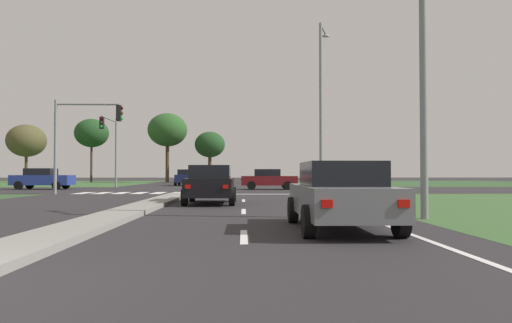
% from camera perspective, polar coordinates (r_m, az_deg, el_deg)
% --- Properties ---
extents(ground_plane, '(200.00, 200.00, 0.00)m').
position_cam_1_polar(ground_plane, '(34.75, -7.34, -3.46)').
color(ground_plane, '#282628').
extents(grass_verge_far_left, '(35.00, 35.00, 0.01)m').
position_cam_1_polar(grass_verge_far_left, '(65.80, -27.73, -2.34)').
color(grass_verge_far_left, '#385B2D').
rests_on(grass_verge_far_left, ground).
extents(grass_verge_far_right, '(35.00, 35.00, 0.01)m').
position_cam_1_polar(grass_verge_far_right, '(63.04, 18.89, -2.48)').
color(grass_verge_far_right, '#2D4C28').
rests_on(grass_verge_far_right, ground).
extents(median_island_near, '(1.20, 22.00, 0.14)m').
position_cam_1_polar(median_island_near, '(15.98, -14.23, -5.56)').
color(median_island_near, gray).
rests_on(median_island_near, ground).
extents(median_island_far, '(1.20, 36.00, 0.14)m').
position_cam_1_polar(median_island_far, '(59.67, -4.92, -2.55)').
color(median_island_far, gray).
rests_on(median_island_far, ground).
extents(lane_dash_near, '(0.14, 2.00, 0.01)m').
position_cam_1_polar(lane_dash_near, '(9.19, -1.48, -9.11)').
color(lane_dash_near, silver).
rests_on(lane_dash_near, ground).
extents(lane_dash_second, '(0.14, 2.00, 0.01)m').
position_cam_1_polar(lane_dash_second, '(15.16, -1.52, -6.08)').
color(lane_dash_second, silver).
rests_on(lane_dash_second, ground).
extents(lane_dash_third, '(0.14, 2.00, 0.01)m').
position_cam_1_polar(lane_dash_third, '(21.14, -1.53, -4.76)').
color(lane_dash_third, silver).
rests_on(lane_dash_third, ground).
extents(edge_line_right, '(0.14, 24.00, 0.01)m').
position_cam_1_polar(edge_line_right, '(16.94, 9.94, -5.57)').
color(edge_line_right, silver).
rests_on(edge_line_right, ground).
extents(stop_bar_near, '(6.40, 0.50, 0.01)m').
position_cam_1_polar(stop_bar_near, '(27.58, -0.92, -3.99)').
color(stop_bar_near, silver).
rests_on(stop_bar_near, ground).
extents(crosswalk_bar_near, '(0.70, 2.80, 0.01)m').
position_cam_1_polar(crosswalk_bar_near, '(31.00, -20.20, -3.62)').
color(crosswalk_bar_near, silver).
rests_on(crosswalk_bar_near, ground).
extents(crosswalk_bar_second, '(0.70, 2.80, 0.01)m').
position_cam_1_polar(crosswalk_bar_second, '(30.65, -18.16, -3.66)').
color(crosswalk_bar_second, silver).
rests_on(crosswalk_bar_second, ground).
extents(crosswalk_bar_third, '(0.70, 2.80, 0.01)m').
position_cam_1_polar(crosswalk_bar_third, '(30.34, -16.08, -3.70)').
color(crosswalk_bar_third, silver).
rests_on(crosswalk_bar_third, ground).
extents(crosswalk_bar_fourth, '(0.70, 2.80, 0.01)m').
position_cam_1_polar(crosswalk_bar_fourth, '(30.08, -13.95, -3.73)').
color(crosswalk_bar_fourth, silver).
rests_on(crosswalk_bar_fourth, ground).
extents(crosswalk_bar_fifth, '(0.70, 2.80, 0.01)m').
position_cam_1_polar(crosswalk_bar_fifth, '(29.85, -11.79, -3.76)').
color(crosswalk_bar_fifth, silver).
rests_on(crosswalk_bar_fifth, ground).
extents(crosswalk_bar_sixth, '(0.70, 2.80, 0.01)m').
position_cam_1_polar(crosswalk_bar_sixth, '(29.67, -9.60, -3.79)').
color(crosswalk_bar_sixth, silver).
rests_on(crosswalk_bar_sixth, ground).
extents(crosswalk_bar_seventh, '(0.70, 2.80, 0.01)m').
position_cam_1_polar(crosswalk_bar_seventh, '(29.53, -7.39, -3.81)').
color(crosswalk_bar_seventh, silver).
rests_on(crosswalk_bar_seventh, ground).
extents(crosswalk_bar_eighth, '(0.70, 2.80, 0.01)m').
position_cam_1_polar(crosswalk_bar_eighth, '(29.44, -5.15, -3.82)').
color(crosswalk_bar_eighth, silver).
rests_on(crosswalk_bar_eighth, ground).
extents(car_navy_near, '(2.08, 4.43, 1.61)m').
position_cam_1_polar(car_navy_near, '(47.87, -8.41, -1.91)').
color(car_navy_near, '#161E47').
rests_on(car_navy_near, ground).
extents(car_red_second, '(2.08, 4.32, 1.56)m').
position_cam_1_polar(car_red_second, '(60.05, -7.09, -1.84)').
color(car_red_second, '#A31919').
rests_on(car_red_second, ground).
extents(car_grey_third, '(1.99, 4.36, 1.48)m').
position_cam_1_polar(car_grey_third, '(10.46, 10.16, -4.00)').
color(car_grey_third, slate).
rests_on(car_grey_third, ground).
extents(car_beige_fourth, '(2.09, 4.16, 1.56)m').
position_cam_1_polar(car_beige_fourth, '(67.02, -6.65, -1.80)').
color(car_beige_fourth, '#BCAD8E').
rests_on(car_beige_fourth, ground).
extents(car_blue_fifth, '(4.44, 2.07, 1.61)m').
position_cam_1_polar(car_blue_fifth, '(39.82, -24.51, -1.90)').
color(car_blue_fifth, navy).
rests_on(car_blue_fifth, ground).
extents(car_black_sixth, '(2.01, 4.27, 1.55)m').
position_cam_1_polar(car_black_sixth, '(19.17, -5.53, -2.74)').
color(car_black_sixth, black).
rests_on(car_black_sixth, ground).
extents(car_maroon_seventh, '(4.25, 2.04, 1.54)m').
position_cam_1_polar(car_maroon_seventh, '(35.74, 1.54, -2.15)').
color(car_maroon_seventh, maroon).
rests_on(car_maroon_seventh, ground).
extents(traffic_signal_far_left, '(0.32, 4.52, 5.96)m').
position_cam_1_polar(traffic_signal_far_left, '(41.21, -17.19, 2.59)').
color(traffic_signal_far_left, gray).
rests_on(traffic_signal_far_left, ground).
extents(traffic_signal_near_left, '(4.05, 0.32, 5.57)m').
position_cam_1_polar(traffic_signal_near_left, '(29.69, -20.57, 3.62)').
color(traffic_signal_near_left, gray).
rests_on(traffic_signal_near_left, ground).
extents(street_lamp_near, '(1.49, 1.46, 8.70)m').
position_cam_1_polar(street_lamp_near, '(13.98, 18.99, 13.66)').
color(street_lamp_near, gray).
rests_on(street_lamp_near, ground).
extents(street_lamp_second, '(1.07, 2.34, 10.72)m').
position_cam_1_polar(street_lamp_second, '(30.21, 7.93, 7.54)').
color(street_lamp_second, gray).
rests_on(street_lamp_second, ground).
extents(pedestrian_at_median, '(0.34, 0.34, 1.76)m').
position_cam_1_polar(pedestrian_at_median, '(46.13, -6.10, -1.46)').
color(pedestrian_at_median, maroon).
rests_on(pedestrian_at_median, median_island_far).
extents(treeline_near, '(5.15, 5.15, 7.84)m').
position_cam_1_polar(treeline_near, '(70.77, -26.11, 2.27)').
color(treeline_near, '#423323').
rests_on(treeline_near, ground).
extents(treeline_second, '(4.69, 4.69, 8.88)m').
position_cam_1_polar(treeline_second, '(69.96, -19.33, 3.26)').
color(treeline_second, '#423323').
rests_on(treeline_second, ground).
extents(treeline_third, '(5.33, 5.33, 9.41)m').
position_cam_1_polar(treeline_third, '(65.13, -10.70, 3.76)').
color(treeline_third, '#423323').
rests_on(treeline_third, ground).
extents(treeline_fourth, '(4.16, 4.16, 6.96)m').
position_cam_1_polar(treeline_fourth, '(64.96, -5.62, 2.02)').
color(treeline_fourth, '#423323').
rests_on(treeline_fourth, ground).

